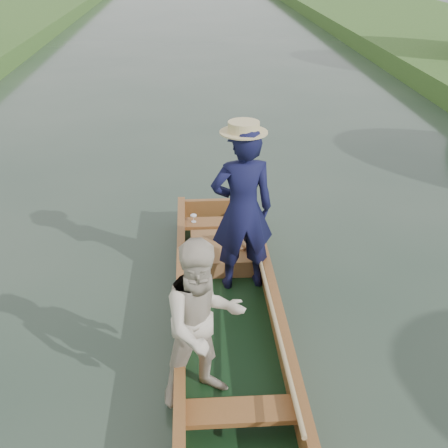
{
  "coord_description": "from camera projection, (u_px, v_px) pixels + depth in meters",
  "views": [
    {
      "loc": [
        -0.36,
        -5.06,
        3.87
      ],
      "look_at": [
        0.0,
        0.6,
        0.95
      ],
      "focal_mm": 45.0,
      "sensor_mm": 36.0,
      "label": 1
    }
  ],
  "objects": [
    {
      "name": "punt",
      "position": [
        226.0,
        277.0,
        5.92
      ],
      "size": [
        1.37,
        5.0,
        2.1
      ],
      "color": "black",
      "rests_on": "ground"
    },
    {
      "name": "trees_far",
      "position": [
        263.0,
        11.0,
        12.6
      ],
      "size": [
        22.67,
        15.4,
        4.23
      ],
      "color": "#47331E",
      "rests_on": "ground"
    },
    {
      "name": "ground",
      "position": [
        227.0,
        324.0,
        6.28
      ],
      "size": [
        120.0,
        120.0,
        0.0
      ],
      "primitive_type": "plane",
      "color": "#283D30",
      "rests_on": "ground"
    }
  ]
}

